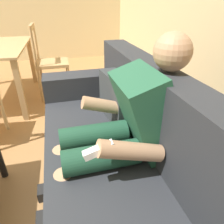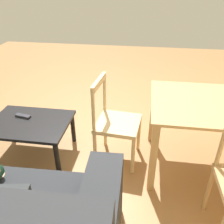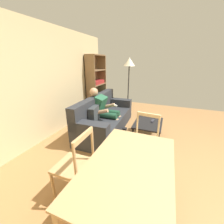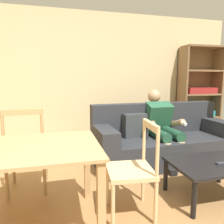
% 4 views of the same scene
% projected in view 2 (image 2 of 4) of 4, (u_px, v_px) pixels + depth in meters
% --- Properties ---
extents(ground_plane, '(8.02, 8.02, 0.00)m').
position_uv_depth(ground_plane, '(137.00, 129.00, 3.06)').
color(ground_plane, '#9E7042').
extents(coffee_table, '(0.82, 0.61, 0.40)m').
position_uv_depth(coffee_table, '(30.00, 126.00, 2.48)').
color(coffee_table, black).
rests_on(coffee_table, ground_plane).
extents(tv_remote, '(0.18, 0.08, 0.02)m').
position_uv_depth(tv_remote, '(23.00, 116.00, 2.54)').
color(tv_remote, '#2D2D38').
rests_on(tv_remote, coffee_table).
extents(dining_chair_facing_couch, '(0.46, 0.46, 0.88)m').
position_uv_depth(dining_chair_facing_couch, '(115.00, 123.00, 2.37)').
color(dining_chair_facing_couch, '#D1B27F').
rests_on(dining_chair_facing_couch, ground_plane).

